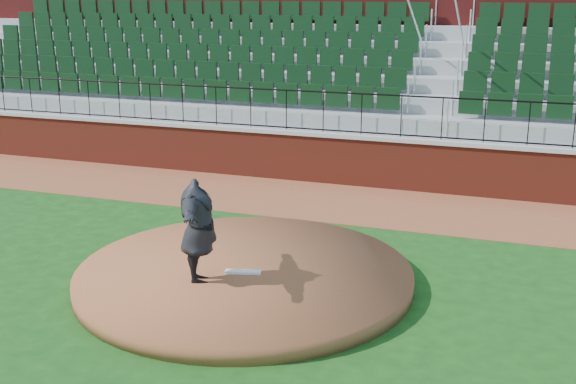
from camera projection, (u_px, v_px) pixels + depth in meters
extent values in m
plane|color=#134213|center=(258.00, 292.00, 11.64)|extent=(90.00, 90.00, 0.00)
cube|color=brown|center=(343.00, 202.00, 16.54)|extent=(34.00, 3.20, 0.01)
cube|color=maroon|center=(360.00, 162.00, 17.83)|extent=(34.00, 0.35, 1.20)
cube|color=#B7B7B7|center=(361.00, 136.00, 17.65)|extent=(34.00, 0.45, 0.10)
cube|color=maroon|center=(404.00, 56.00, 22.26)|extent=(34.00, 0.50, 5.50)
cylinder|color=brown|center=(245.00, 275.00, 12.01)|extent=(5.63, 5.63, 0.25)
cube|color=white|center=(243.00, 272.00, 11.78)|extent=(0.61, 0.31, 0.04)
imported|color=black|center=(198.00, 231.00, 11.25)|extent=(1.37, 2.14, 1.70)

